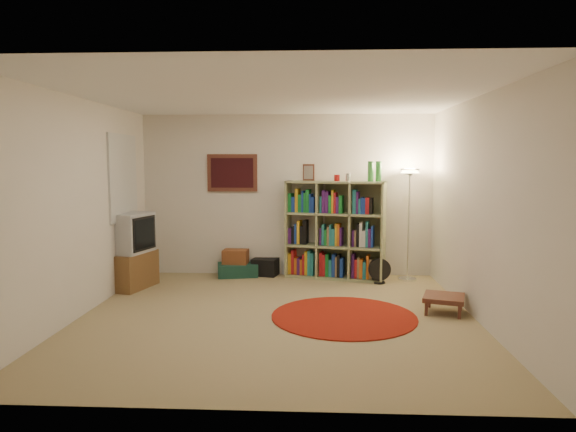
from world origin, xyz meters
The scene contains 11 objects.
room centered at (-0.05, 0.05, 1.26)m, with size 4.54×4.54×2.54m.
bookshelf centered at (0.73, 2.03, 0.72)m, with size 1.54×0.77×1.78m.
floor_lamp centered at (1.83, 1.94, 1.39)m, with size 0.34×0.34×1.67m.
floor_fan centered at (1.38, 1.68, 0.19)m, with size 0.33×0.19×0.37m.
tv_stand centered at (-2.17, 1.26, 0.51)m, with size 0.67×0.83×1.06m.
suitcase centered at (-0.76, 2.07, 0.10)m, with size 0.67×0.50×0.20m.
wicker_basket centered at (-0.79, 2.08, 0.30)m, with size 0.40×0.30×0.22m.
duffel_bag centered at (-0.33, 2.16, 0.13)m, with size 0.45×0.40×0.27m.
paper_towel centered at (-0.03, 2.25, 0.11)m, with size 0.11×0.11×0.22m.
red_rug centered at (0.77, 0.02, 0.01)m, with size 1.66×1.66×0.01m.
side_table centered at (1.95, 0.24, 0.17)m, with size 0.57×0.57×0.21m.
Camera 1 is at (0.41, -5.73, 1.77)m, focal length 32.00 mm.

